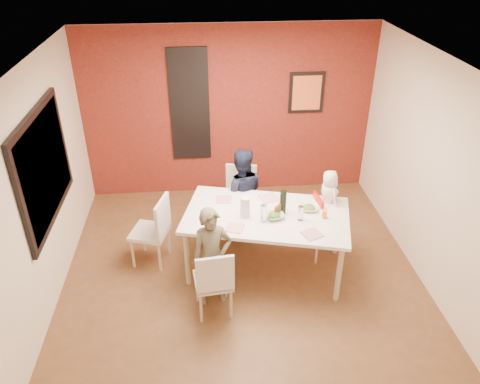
{
  "coord_description": "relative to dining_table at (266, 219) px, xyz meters",
  "views": [
    {
      "loc": [
        -0.45,
        -4.65,
        3.95
      ],
      "look_at": [
        0.0,
        0.3,
        1.05
      ],
      "focal_mm": 35.0,
      "sensor_mm": 36.0,
      "label": 1
    }
  ],
  "objects": [
    {
      "name": "wine_glass_a",
      "position": [
        -0.06,
        -0.15,
        0.18
      ],
      "size": [
        0.08,
        0.08,
        0.22
      ],
      "primitive_type": "cylinder",
      "color": "white",
      "rests_on": "dining_table"
    },
    {
      "name": "wall_front",
      "position": [
        -0.31,
        -2.36,
        0.59
      ],
      "size": [
        4.5,
        0.02,
        2.7
      ],
      "primitive_type": "cube",
      "color": "#EDE0C4",
      "rests_on": "ground"
    },
    {
      "name": "child_far",
      "position": [
        -0.25,
        0.77,
        -0.08
      ],
      "size": [
        0.67,
        0.53,
        1.35
      ],
      "primitive_type": "imported",
      "rotation": [
        0.0,
        0.0,
        3.12
      ],
      "color": "black",
      "rests_on": "ground"
    },
    {
      "name": "plate_near_right",
      "position": [
        0.46,
        -0.48,
        0.08
      ],
      "size": [
        0.27,
        0.27,
        0.01
      ],
      "primitive_type": "cube",
      "rotation": [
        0.0,
        0.0,
        0.39
      ],
      "color": "silver",
      "rests_on": "dining_table"
    },
    {
      "name": "wall_left",
      "position": [
        -2.56,
        -0.11,
        0.59
      ],
      "size": [
        0.02,
        4.5,
        2.7
      ],
      "primitive_type": "cube",
      "color": "#EDE0C4",
      "rests_on": "ground"
    },
    {
      "name": "wall_back",
      "position": [
        -0.31,
        2.14,
        0.59
      ],
      "size": [
        4.5,
        0.02,
        2.7
      ],
      "primitive_type": "cube",
      "color": "#EDE0C4",
      "rests_on": "ground"
    },
    {
      "name": "chair_left",
      "position": [
        -1.4,
        0.26,
        -0.22
      ],
      "size": [
        0.56,
        0.56,
        0.96
      ],
      "rotation": [
        0.0,
        0.0,
        4.42
      ],
      "color": "silver",
      "rests_on": "ground"
    },
    {
      "name": "picture_window_pane",
      "position": [
        -2.52,
        0.09,
        0.79
      ],
      "size": [
        0.02,
        1.55,
        1.15
      ],
      "primitive_type": "cube",
      "color": "black",
      "rests_on": "wall_left"
    },
    {
      "name": "plate_far_mid",
      "position": [
        0.08,
        0.37,
        0.08
      ],
      "size": [
        0.27,
        0.27,
        0.01
      ],
      "primitive_type": "cube",
      "rotation": [
        0.0,
        0.0,
        0.3
      ],
      "color": "white",
      "rests_on": "dining_table"
    },
    {
      "name": "toddler",
      "position": [
        0.82,
        0.22,
        0.15
      ],
      "size": [
        0.33,
        0.41,
        0.72
      ],
      "primitive_type": "imported",
      "rotation": [
        0.0,
        0.0,
        1.91
      ],
      "color": "white",
      "rests_on": "high_chair"
    },
    {
      "name": "condiment_green",
      "position": [
        0.13,
        -0.02,
        0.14
      ],
      "size": [
        0.03,
        0.03,
        0.13
      ],
      "primitive_type": "cylinder",
      "color": "#2E6F25",
      "rests_on": "dining_table"
    },
    {
      "name": "ceiling",
      "position": [
        -0.31,
        -0.11,
        1.94
      ],
      "size": [
        4.5,
        4.5,
        0.02
      ],
      "primitive_type": "cube",
      "color": "silver",
      "rests_on": "wall_back"
    },
    {
      "name": "glassblock_surround",
      "position": [
        -0.91,
        2.1,
        0.74
      ],
      "size": [
        0.6,
        0.03,
        1.76
      ],
      "primitive_type": "cube",
      "color": "black",
      "rests_on": "wall_back"
    },
    {
      "name": "art_print_frame",
      "position": [
        0.89,
        2.1,
        0.89
      ],
      "size": [
        0.54,
        0.03,
        0.64
      ],
      "primitive_type": "cube",
      "color": "black",
      "rests_on": "wall_back"
    },
    {
      "name": "picture_window_frame",
      "position": [
        -2.53,
        0.09,
        0.79
      ],
      "size": [
        0.05,
        1.7,
        1.3
      ],
      "primitive_type": "cube",
      "color": "black",
      "rests_on": "wall_left"
    },
    {
      "name": "art_print_canvas",
      "position": [
        0.89,
        2.08,
        0.89
      ],
      "size": [
        0.44,
        0.01,
        0.54
      ],
      "primitive_type": "cube",
      "color": "orange",
      "rests_on": "wall_back"
    },
    {
      "name": "sippy_cup",
      "position": [
        0.68,
        -0.15,
        0.13
      ],
      "size": [
        0.06,
        0.06,
        0.1
      ],
      "primitive_type": "cylinder",
      "color": "orange",
      "rests_on": "dining_table"
    },
    {
      "name": "plate_far_left",
      "position": [
        -0.5,
        0.38,
        0.08
      ],
      "size": [
        0.22,
        0.22,
        0.01
      ],
      "primitive_type": "cube",
      "rotation": [
        0.0,
        0.0,
        -0.12
      ],
      "color": "silver",
      "rests_on": "dining_table"
    },
    {
      "name": "ground",
      "position": [
        -0.31,
        -0.11,
        -0.76
      ],
      "size": [
        4.5,
        4.5,
        0.0
      ],
      "primitive_type": "plane",
      "color": "brown",
      "rests_on": "ground"
    },
    {
      "name": "brick_accent_wall",
      "position": [
        -0.31,
        2.12,
        0.59
      ],
      "size": [
        4.5,
        0.02,
        2.7
      ],
      "primitive_type": "cube",
      "color": "maroon",
      "rests_on": "ground"
    },
    {
      "name": "salad_bowl_b",
      "position": [
        0.54,
        0.04,
        0.1
      ],
      "size": [
        0.24,
        0.24,
        0.05
      ],
      "primitive_type": "imported",
      "rotation": [
        0.0,
        0.0,
        -0.18
      ],
      "color": "white",
      "rests_on": "dining_table"
    },
    {
      "name": "chair_near",
      "position": [
        -0.69,
        -0.78,
        -0.25
      ],
      "size": [
        0.46,
        0.46,
        0.9
      ],
      "rotation": [
        0.0,
        0.0,
        3.25
      ],
      "color": "silver",
      "rests_on": "ground"
    },
    {
      "name": "condiment_brown",
      "position": [
        0.16,
        -0.01,
        0.15
      ],
      "size": [
        0.04,
        0.04,
        0.15
      ],
      "primitive_type": "cylinder",
      "color": "brown",
      "rests_on": "dining_table"
    },
    {
      "name": "chair_far",
      "position": [
        -0.23,
        1.01,
        -0.23
      ],
      "size": [
        0.51,
        0.51,
        0.95
      ],
      "rotation": [
        0.0,
        0.0,
        -0.19
      ],
      "color": "white",
      "rests_on": "ground"
    },
    {
      "name": "glassblock_strip",
      "position": [
        -0.91,
        2.1,
        0.74
      ],
      "size": [
        0.55,
        0.03,
        1.7
      ],
      "primitive_type": "cube",
      "color": "silver",
      "rests_on": "wall_back"
    },
    {
      "name": "plate_near_left",
      "position": [
        -0.41,
        -0.27,
        0.08
      ],
      "size": [
        0.26,
        0.26,
        0.01
      ],
      "primitive_type": "cube",
      "rotation": [
        0.0,
        0.0,
        -0.39
      ],
      "color": "white",
      "rests_on": "dining_table"
    },
    {
      "name": "salad_bowl_a",
      "position": [
        0.08,
        -0.09,
        0.1
      ],
      "size": [
        0.3,
        0.3,
        0.06
      ],
      "primitive_type": "imported",
      "rotation": [
        0.0,
        0.0,
        0.36
      ],
      "color": "silver",
      "rests_on": "dining_table"
    },
    {
      "name": "dining_table",
      "position": [
        0.0,
        0.0,
        0.0
      ],
      "size": [
        2.2,
        1.56,
        0.83
      ],
      "rotation": [
        0.0,
        0.0,
        -0.25
      ],
      "color": "white",
      "rests_on": "ground"
    },
    {
      "name": "paper_towel_roll",
      "position": [
        -0.27,
        -0.03,
        0.2
      ],
      "size": [
        0.12,
        0.12,
        0.26
      ],
      "primitive_type": "cylinder",
      "color": "silver",
      "rests_on": "dining_table"
    },
    {
      "name": "wine_bottle",
      "position": [
        0.2,
        0.0,
        0.23
      ],
      "size": [
        0.08,
        0.08,
        0.31
      ],
      "primitive_type": "cylinder",
      "color": "black",
      "rests_on": "dining_table"
    },
    {
      "name": "high_chair",
      "position": [
        0.8,
        0.22,
        -0.2
      ],
      "size": [
        0.43,
        0.43,
        0.92
      ],
      "rotation": [
        0.0,
        0.0,
        1.69
      ],
      "color": "red",
      "rests_on": "ground"
    },
    {
      "name": "child_near",
      "position": [
        -0.7,
        -0.54,
        -0.13
      ],
      "size": [
        0.51,
        0.38,
        1.26
      ],
      "primitive_type": "imported",
      "rotation": [
        0.0,
        0.0,
        0.18
      ],
      "color": "brown",
      "rests_on": "ground"
    },
    {
      "name": "condiment_red",
      "position": [
        0.1,
        -0.06,
        0.14
      ],
      "size": [
        0.04,
        0.04,
        0.14
      ],
      "primitive_type": "cylinder",
      "color": "red",
      "rests_on": "dining_table"
    },
    {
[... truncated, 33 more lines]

